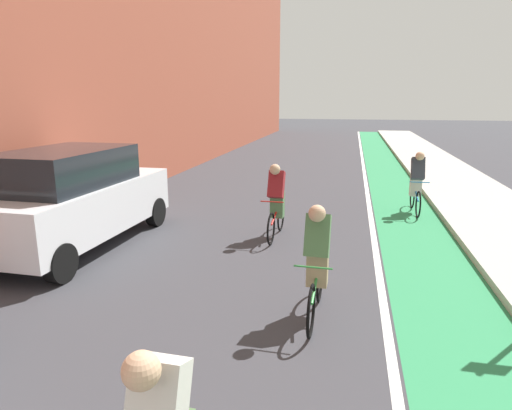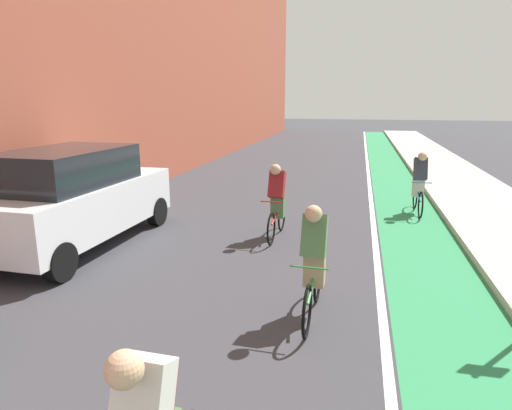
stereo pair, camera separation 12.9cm
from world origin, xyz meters
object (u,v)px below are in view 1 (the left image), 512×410
at_px(cyclist_far, 417,182).
at_px(parked_suv_white, 73,197).
at_px(cyclist_trailing, 277,199).
at_px(cyclist_mid, 317,258).

bearing_deg(cyclist_far, parked_suv_white, -148.48).
bearing_deg(parked_suv_white, cyclist_far, 31.52).
bearing_deg(cyclist_trailing, cyclist_far, 41.77).
height_order(parked_suv_white, cyclist_mid, parked_suv_white).
distance_m(parked_suv_white, cyclist_trailing, 4.11).
relative_size(parked_suv_white, cyclist_trailing, 2.66).
bearing_deg(cyclist_mid, cyclist_trailing, 108.04).
bearing_deg(cyclist_trailing, parked_suv_white, -159.18).
height_order(cyclist_mid, cyclist_far, same).
distance_m(cyclist_trailing, cyclist_far, 4.29).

